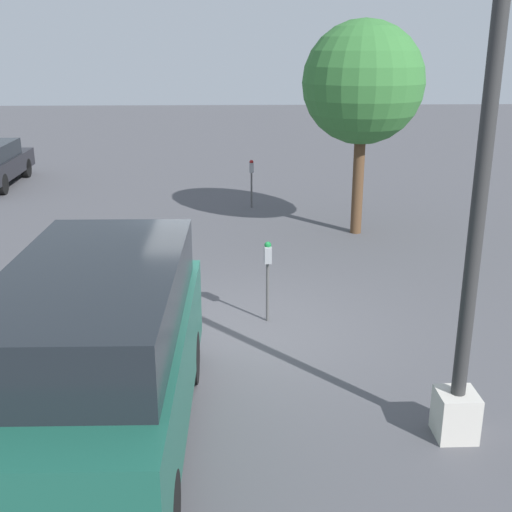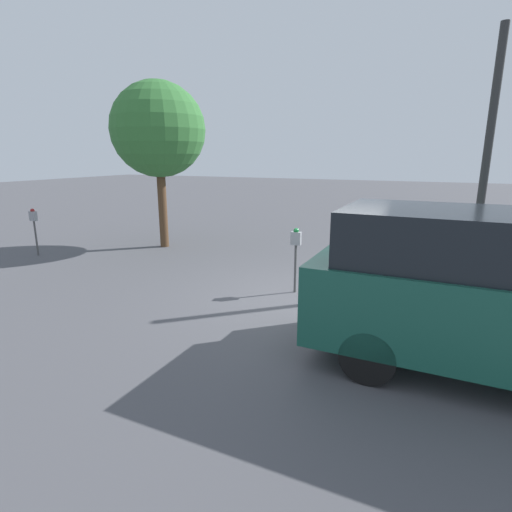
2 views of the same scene
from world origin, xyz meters
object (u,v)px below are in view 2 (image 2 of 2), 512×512
object	(u,v)px
parking_meter_far	(34,221)
lamp_post	(479,211)
parking_meter_near	(296,245)
street_tree	(158,130)
parked_van	(503,291)

from	to	relation	value
parking_meter_far	lamp_post	world-z (taller)	lamp_post
parking_meter_near	street_tree	bearing A→B (deg)	152.90
parking_meter_far	street_tree	xyz separation A→B (m)	(2.55, 2.39, 2.46)
parked_van	parking_meter_far	bearing A→B (deg)	170.68
lamp_post	parked_van	distance (m)	3.95
lamp_post	parking_meter_near	bearing A→B (deg)	-149.45
parking_meter_near	street_tree	distance (m)	6.08
parking_meter_far	parked_van	size ratio (longest dim) A/B	0.28
parking_meter_near	lamp_post	bearing A→B (deg)	28.59
parking_meter_far	lamp_post	size ratio (longest dim) A/B	0.26
parked_van	lamp_post	bearing A→B (deg)	91.37
lamp_post	street_tree	size ratio (longest dim) A/B	1.07
parked_van	parking_meter_near	bearing A→B (deg)	150.00
parking_meter_far	street_tree	distance (m)	4.27
parking_meter_near	parked_van	size ratio (longest dim) A/B	0.29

